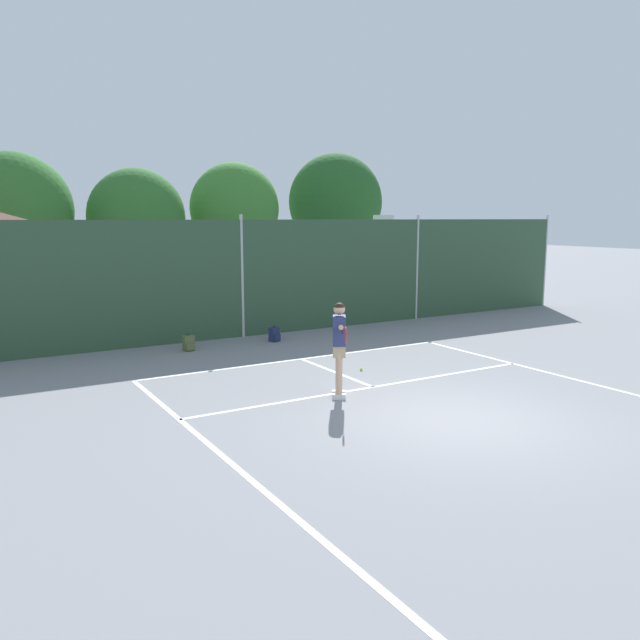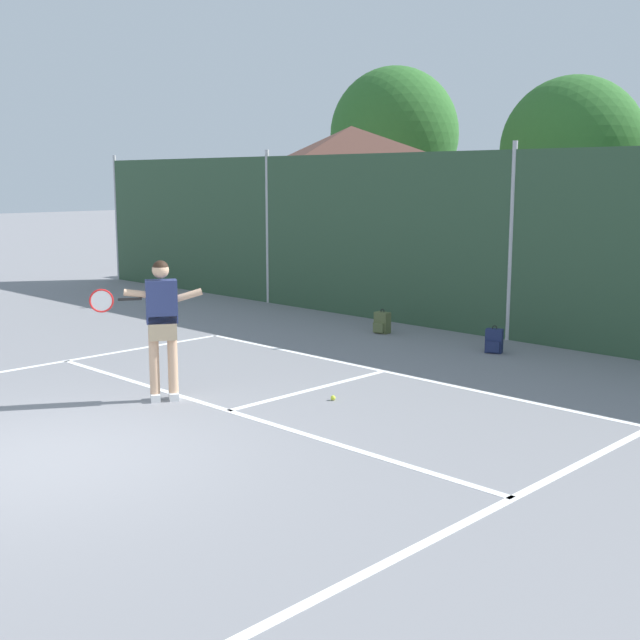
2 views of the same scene
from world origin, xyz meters
TOP-DOWN VIEW (x-y plane):
  - ground_plane at (0.00, 0.00)m, footprint 120.00×120.00m
  - court_markings at (0.00, 0.65)m, footprint 8.30×11.10m
  - chainlink_fence at (0.00, 9.00)m, footprint 26.09×0.09m
  - basketball_hoop at (6.51, 10.99)m, footprint 0.90×0.67m
  - treeline_backdrop at (-0.55, 20.25)m, footprint 27.27×4.47m
  - tennis_player at (-1.01, 2.20)m, footprint 0.71×1.31m
  - tennis_ball at (0.60, 3.76)m, footprint 0.07×0.07m
  - backpack_olive at (-2.05, 7.88)m, footprint 0.29×0.26m
  - backpack_navy at (0.44, 7.85)m, footprint 0.33×0.32m

SIDE VIEW (x-z plane):
  - ground_plane at x=0.00m, z-range 0.00..0.00m
  - court_markings at x=0.00m, z-range 0.00..0.01m
  - tennis_ball at x=0.60m, z-range 0.00..0.07m
  - backpack_olive at x=-2.05m, z-range -0.04..0.42m
  - backpack_navy at x=0.44m, z-range -0.04..0.42m
  - tennis_player at x=-1.01m, z-range 0.18..2.04m
  - chainlink_fence at x=0.00m, z-range -0.07..3.47m
  - basketball_hoop at x=6.51m, z-range 0.54..4.09m
  - treeline_backdrop at x=-0.55m, z-range 0.56..7.52m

